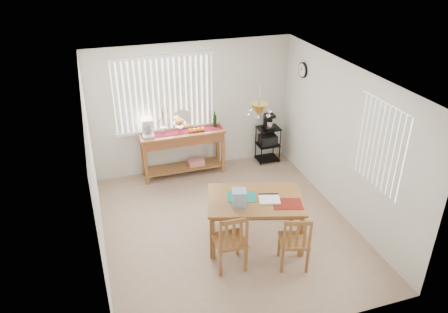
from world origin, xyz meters
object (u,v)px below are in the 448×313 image
object	(u,v)px
chair_right	(294,242)
dining_table	(255,204)
cart_items	(269,121)
wire_cart	(268,141)
sideboard	(183,143)
chair_left	(230,241)

from	to	relation	value
chair_right	dining_table	bearing A→B (deg)	113.42
dining_table	chair_right	bearing A→B (deg)	-66.58
dining_table	chair_right	distance (m)	0.85
dining_table	cart_items	bearing A→B (deg)	62.88
wire_cart	dining_table	xyz separation A→B (m)	(-1.25, -2.43, 0.23)
sideboard	chair_left	distance (m)	2.92
sideboard	chair_right	size ratio (longest dim) A/B	1.83
cart_items	dining_table	world-z (taller)	cart_items
dining_table	chair_right	size ratio (longest dim) A/B	1.83
cart_items	chair_left	bearing A→B (deg)	-121.83
sideboard	wire_cart	size ratio (longest dim) A/B	2.15
sideboard	cart_items	bearing A→B (deg)	0.34
chair_left	wire_cart	bearing A→B (deg)	58.10
wire_cart	chair_left	distance (m)	3.43
cart_items	wire_cart	bearing A→B (deg)	-90.00
sideboard	dining_table	distance (m)	2.49
sideboard	dining_table	xyz separation A→B (m)	(0.57, -2.42, -0.01)
wire_cart	dining_table	distance (m)	2.74
wire_cart	cart_items	size ratio (longest dim) A/B	2.43
wire_cart	cart_items	world-z (taller)	cart_items
sideboard	wire_cart	world-z (taller)	sideboard
wire_cart	chair_left	world-z (taller)	chair_left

